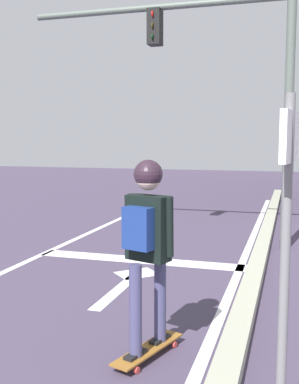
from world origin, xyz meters
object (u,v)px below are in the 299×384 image
traffic_signal_mast (223,64)px  street_sign_post (286,224)px  skater (147,231)px  skateboard (148,350)px

traffic_signal_mast → street_sign_post: bearing=-77.9°
traffic_signal_mast → skater: bearing=-89.3°
skater → street_sign_post: street_sign_post is taller
skateboard → skater: (-0.00, -0.02, 1.08)m
street_sign_post → skater: bearing=140.1°
skateboard → street_sign_post: street_sign_post is taller
street_sign_post → skateboard: bearing=139.6°
skateboard → skater: bearing=-107.8°
skateboard → skater: size_ratio=0.53×
skateboard → skater: 1.08m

